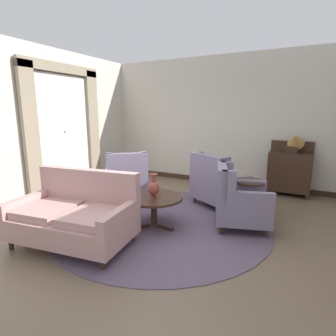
{
  "coord_description": "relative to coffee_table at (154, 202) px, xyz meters",
  "views": [
    {
      "loc": [
        2.08,
        -3.39,
        1.8
      ],
      "look_at": [
        -0.04,
        0.62,
        0.85
      ],
      "focal_mm": 29.07,
      "sensor_mm": 36.0,
      "label": 1
    }
  ],
  "objects": [
    {
      "name": "gramophone",
      "position": [
        1.79,
        2.71,
        0.78
      ],
      "size": [
        0.38,
        0.47,
        0.51
      ],
      "color": "#382319",
      "rests_on": "sideboard"
    },
    {
      "name": "armchair_beside_settee",
      "position": [
        0.57,
        1.41,
        0.02
      ],
      "size": [
        1.16,
        1.15,
        1.02
      ],
      "rotation": [
        0.0,
        0.0,
        2.61
      ],
      "color": "slate",
      "rests_on": "ground"
    },
    {
      "name": "side_table",
      "position": [
        1.25,
        1.08,
        -0.02
      ],
      "size": [
        0.53,
        0.53,
        0.65
      ],
      "color": "#382319",
      "rests_on": "ground"
    },
    {
      "name": "baseboard_back",
      "position": [
        0.02,
        3.04,
        -0.35
      ],
      "size": [
        5.83,
        0.03,
        0.12
      ],
      "primitive_type": "cube",
      "color": "#382319",
      "rests_on": "ground"
    },
    {
      "name": "wall_back",
      "position": [
        0.02,
        3.09,
        1.14
      ],
      "size": [
        5.99,
        0.08,
        3.11
      ],
      "primitive_type": "cube",
      "color": "beige",
      "rests_on": "ground"
    },
    {
      "name": "armchair_near_window",
      "position": [
        1.17,
        0.59,
        0.02
      ],
      "size": [
        1.01,
        1.0,
        0.99
      ],
      "rotation": [
        0.0,
        0.0,
        1.89
      ],
      "color": "slate",
      "rests_on": "ground"
    },
    {
      "name": "coffee_table",
      "position": [
        0.0,
        0.0,
        0.0
      ],
      "size": [
        0.91,
        0.91,
        0.5
      ],
      "color": "#382319",
      "rests_on": "ground"
    },
    {
      "name": "settee",
      "position": [
        -0.66,
        -0.99,
        -0.01
      ],
      "size": [
        1.72,
        1.14,
        0.99
      ],
      "rotation": [
        0.0,
        0.0,
        0.14
      ],
      "color": "tan",
      "rests_on": "ground"
    },
    {
      "name": "sideboard",
      "position": [
        1.74,
        2.8,
        0.12
      ],
      "size": [
        0.87,
        0.41,
        1.17
      ],
      "color": "#382319",
      "rests_on": "ground"
    },
    {
      "name": "armchair_back_corner",
      "position": [
        -1.09,
        0.77,
        0.02
      ],
      "size": [
        1.14,
        1.15,
        1.04
      ],
      "rotation": [
        0.0,
        0.0,
        3.88
      ],
      "color": "slate",
      "rests_on": "ground"
    },
    {
      "name": "porcelain_vase",
      "position": [
        0.01,
        -0.02,
        0.24
      ],
      "size": [
        0.18,
        0.18,
        0.37
      ],
      "color": "brown",
      "rests_on": "coffee_table"
    },
    {
      "name": "ground",
      "position": [
        0.02,
        -0.1,
        -0.41
      ],
      "size": [
        8.95,
        8.95,
        0.0
      ],
      "primitive_type": "plane",
      "color": "brown"
    },
    {
      "name": "area_rug",
      "position": [
        0.02,
        0.2,
        -0.41
      ],
      "size": [
        3.53,
        3.53,
        0.01
      ],
      "primitive_type": "cylinder",
      "color": "#5B4C60",
      "rests_on": "ground"
    },
    {
      "name": "window_with_curtains",
      "position": [
        -2.8,
        0.84,
        1.1
      ],
      "size": [
        0.12,
        2.05,
        2.75
      ],
      "color": "silver"
    },
    {
      "name": "wall_left",
      "position": [
        -2.89,
        0.86,
        1.14
      ],
      "size": [
        0.08,
        4.47,
        3.11
      ],
      "primitive_type": "cube",
      "color": "beige",
      "rests_on": "ground"
    }
  ]
}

